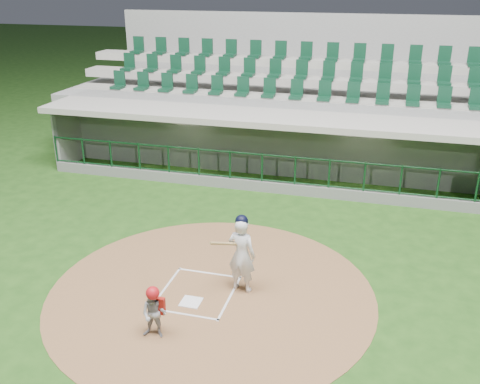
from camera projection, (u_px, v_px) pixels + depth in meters
The scene contains 8 objects.
ground at pixel (202, 286), 12.08m from camera, with size 120.00×120.00×0.00m, color #1C4112.
dirt_circle at pixel (212, 292), 11.83m from camera, with size 7.20×7.20×0.01m, color brown.
home_plate at pixel (191, 302), 11.45m from camera, with size 0.43×0.43×0.02m, color white.
batter_box_chalk at pixel (197, 292), 11.81m from camera, with size 1.55×1.80×0.01m.
dugout_structure at pixel (276, 147), 18.69m from camera, with size 16.40×3.70×3.00m.
seating_deck at pixel (290, 113), 21.30m from camera, with size 17.00×6.72×5.15m.
batter at pixel (242, 253), 11.59m from camera, with size 0.89×0.91×1.82m.
catcher at pixel (154, 312), 10.18m from camera, with size 0.53×0.44×1.11m.
Camera 1 is at (3.58, -9.80, 6.51)m, focal length 40.00 mm.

